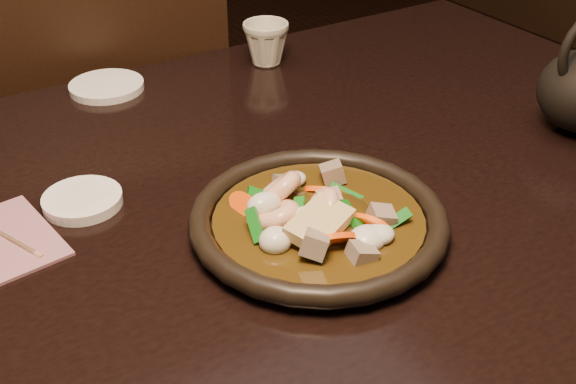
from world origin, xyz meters
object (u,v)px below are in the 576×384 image
chair (106,138)px  tea_cup (266,42)px  table (199,266)px  plate (318,221)px

chair → tea_cup: 0.44m
table → chair: (0.09, 0.63, -0.14)m
table → tea_cup: 0.48m
chair → plate: chair is taller
table → plate: (0.10, -0.11, 0.09)m
plate → tea_cup: tea_cup is taller
chair → tea_cup: bearing=136.7°
table → plate: bearing=-45.2°
table → plate: 0.17m
tea_cup → plate: bearing=-113.7°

